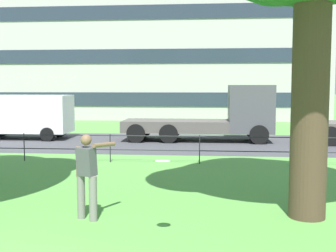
{
  "coord_description": "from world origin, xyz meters",
  "views": [
    {
      "loc": [
        3.45,
        -4.86,
        2.67
      ],
      "look_at": [
        2.36,
        6.78,
        1.61
      ],
      "focal_mm": 46.35,
      "sensor_mm": 36.0,
      "label": 1
    }
  ],
  "objects_px": {
    "person_thrower": "(87,174)",
    "panel_van_right": "(22,114)",
    "apartment_building_background": "(133,20)",
    "frisbee": "(163,161)",
    "flatbed_truck_far_left": "(220,116)"
  },
  "relations": [
    {
      "from": "person_thrower",
      "to": "apartment_building_background",
      "type": "distance_m",
      "value": 31.63
    },
    {
      "from": "panel_van_right",
      "to": "flatbed_truck_far_left",
      "type": "bearing_deg",
      "value": 0.03
    },
    {
      "from": "frisbee",
      "to": "apartment_building_background",
      "type": "height_order",
      "value": "apartment_building_background"
    },
    {
      "from": "person_thrower",
      "to": "panel_van_right",
      "type": "xyz_separation_m",
      "value": [
        -7.14,
        13.04,
        0.34
      ]
    },
    {
      "from": "person_thrower",
      "to": "panel_van_right",
      "type": "bearing_deg",
      "value": 118.7
    },
    {
      "from": "panel_van_right",
      "to": "apartment_building_background",
      "type": "xyz_separation_m",
      "value": [
        2.84,
        17.35,
        7.32
      ]
    },
    {
      "from": "frisbee",
      "to": "apartment_building_background",
      "type": "bearing_deg",
      "value": 100.68
    },
    {
      "from": "person_thrower",
      "to": "panel_van_right",
      "type": "height_order",
      "value": "panel_van_right"
    },
    {
      "from": "person_thrower",
      "to": "flatbed_truck_far_left",
      "type": "bearing_deg",
      "value": 77.13
    },
    {
      "from": "panel_van_right",
      "to": "person_thrower",
      "type": "bearing_deg",
      "value": -61.3
    },
    {
      "from": "apartment_building_background",
      "to": "panel_van_right",
      "type": "bearing_deg",
      "value": -99.28
    },
    {
      "from": "frisbee",
      "to": "flatbed_truck_far_left",
      "type": "bearing_deg",
      "value": 84.55
    },
    {
      "from": "panel_van_right",
      "to": "flatbed_truck_far_left",
      "type": "xyz_separation_m",
      "value": [
        10.12,
        0.01,
        -0.05
      ]
    },
    {
      "from": "frisbee",
      "to": "apartment_building_background",
      "type": "relative_size",
      "value": 0.01
    },
    {
      "from": "person_thrower",
      "to": "frisbee",
      "type": "distance_m",
      "value": 2.01
    }
  ]
}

